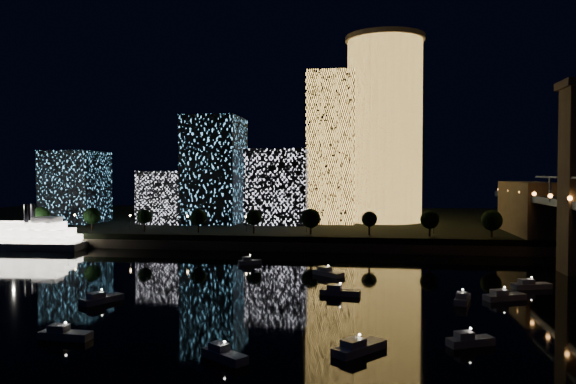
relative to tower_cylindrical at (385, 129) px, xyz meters
name	(u,v)px	position (x,y,z in m)	size (l,w,h in m)	color
ground	(318,313)	(-16.69, -142.45, -44.96)	(520.00, 520.00, 0.00)	black
far_bank	(347,223)	(-16.69, 17.55, -42.46)	(420.00, 160.00, 5.00)	black
seawall	(339,247)	(-16.69, -60.45, -43.46)	(420.00, 6.00, 3.00)	#6B5E4C
tower_cylindrical	(385,129)	(0.00, 0.00, 0.00)	(34.00, 34.00, 79.67)	#ECB04B
tower_rectangular	(331,148)	(-22.37, -8.69, -8.33)	(19.88, 19.88, 63.26)	#ECB04B
midrise_blocks	(192,181)	(-80.66, -17.30, -22.36)	(109.87, 33.48, 44.65)	silver
riverboat	(6,237)	(-130.58, -69.12, -40.86)	(53.58, 13.74, 16.00)	silver
motorboats	(338,301)	(-13.41, -135.90, -44.14)	(98.10, 86.61, 2.78)	silver
esplanade_trees	(265,218)	(-42.71, -54.45, -34.49)	(166.66, 6.89, 8.94)	black
street_lamps	(246,220)	(-50.69, -48.45, -35.94)	(132.70, 0.70, 5.65)	black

